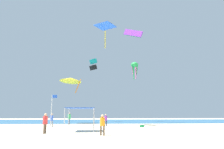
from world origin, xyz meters
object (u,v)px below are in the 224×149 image
Objects in this scene: kite_delta_yellow at (71,80)px; canopy_tent at (81,109)px; person_far_shore at (45,122)px; person_leftmost at (69,117)px; kite_parafoil_purple at (133,33)px; kite_octopus_green at (135,66)px; person_rightmost at (106,119)px; cooler_box at (142,126)px; person_central at (52,119)px; banner_flag at (52,108)px; kite_diamond_blue at (105,27)px; kite_box_teal at (93,64)px; person_near_tent at (102,123)px.

canopy_tent is at bearing 131.77° from kite_delta_yellow.
person_far_shore is (-2.91, -2.50, -1.16)m from canopy_tent.
kite_parafoil_purple reaches higher than person_leftmost.
person_leftmost is 21.19m from kite_octopus_green.
person_rightmost is 5.51m from cooler_box.
person_central is 7.42m from person_rightmost.
kite_parafoil_purple is at bearing 54.96° from banner_flag.
kite_parafoil_purple is at bearing -87.80° from kite_octopus_green.
kite_octopus_green is at bearing -171.46° from kite_diamond_blue.
kite_box_teal is (4.02, 21.34, 10.11)m from banner_flag.
kite_octopus_green is (14.32, 18.48, 11.49)m from person_central.
person_leftmost is at bearing 86.41° from banner_flag.
canopy_tent is 17.94m from kite_diamond_blue.
kite_octopus_green is 16.18m from kite_delta_yellow.
person_far_shore is at bearing 130.74° from person_central.
kite_diamond_blue is at bearing 165.86° from kite_delta_yellow.
person_far_shore is (-0.07, -15.38, -0.07)m from person_leftmost.
banner_flag is at bearing 120.46° from kite_delta_yellow.
kite_box_teal reaches higher than canopy_tent.
person_central is 25.88m from kite_parafoil_purple.
kite_diamond_blue reaches higher than person_leftmost.
kite_delta_yellow is (-0.49, 19.96, 6.89)m from person_far_shore.
kite_octopus_green is (9.44, 1.19, 0.10)m from kite_box_teal.
person_central is 4.34m from banner_flag.
person_leftmost reaches higher than cooler_box.
person_far_shore reaches higher than cooler_box.
kite_parafoil_purple reaches higher than kite_diamond_blue.
kite_parafoil_purple is 16.55m from kite_delta_yellow.
person_central is 1.06× the size of person_rightmost.
person_central is at bearing -113.50° from kite_octopus_green.
person_central is at bearing 161.56° from person_leftmost.
person_rightmost is 0.43× the size of kite_parafoil_purple.
banner_flag reaches higher than person_far_shore.
kite_octopus_green is at bearing -50.51° from person_leftmost.
person_near_tent is (2.17, -4.46, -1.22)m from canopy_tent.
person_near_tent is 0.44× the size of kite_parafoil_purple.
cooler_box is 23.32m from kite_octopus_green.
kite_delta_yellow is (-5.57, 21.92, 6.95)m from person_near_tent.
person_near_tent is at bearing -168.49° from person_leftmost.
kite_diamond_blue is (6.26, 8.52, 13.55)m from banner_flag.
banner_flag is at bearing 5.09° from person_rightmost.
canopy_tent is 1.82× the size of person_near_tent.
person_central is 0.45× the size of banner_flag.
cooler_box is at bearing 166.07° from kite_box_teal.
person_leftmost is at bearing 145.03° from cooler_box.
person_near_tent is 13.02m from person_central.
person_near_tent is 13.13m from person_rightmost.
person_central is 0.44× the size of kite_diamond_blue.
kite_diamond_blue reaches higher than kite_delta_yellow.
cooler_box is at bearing 14.93° from banner_flag.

